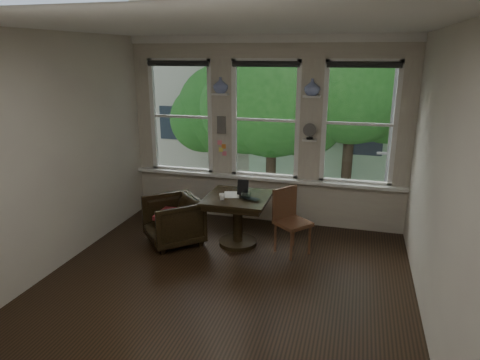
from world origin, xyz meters
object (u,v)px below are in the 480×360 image
(table, at_px, (238,221))
(mug, at_px, (222,197))
(laptop, at_px, (248,200))
(armchair_left, at_px, (173,221))
(side_chair_right, at_px, (293,223))

(table, distance_m, mug, 0.49)
(table, height_order, laptop, laptop)
(armchair_left, height_order, side_chair_right, side_chair_right)
(side_chair_right, xyz_separation_m, mug, (-0.99, -0.13, 0.33))
(armchair_left, xyz_separation_m, side_chair_right, (1.75, 0.14, 0.11))
(side_chair_right, relative_size, laptop, 3.05)
(laptop, distance_m, mug, 0.36)
(armchair_left, distance_m, mug, 0.88)
(table, distance_m, laptop, 0.45)
(table, bearing_deg, armchair_left, -167.43)
(laptop, relative_size, mug, 3.31)
(armchair_left, height_order, laptop, laptop)
(laptop, height_order, mug, mug)
(side_chair_right, height_order, mug, side_chair_right)
(laptop, bearing_deg, side_chair_right, 27.36)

